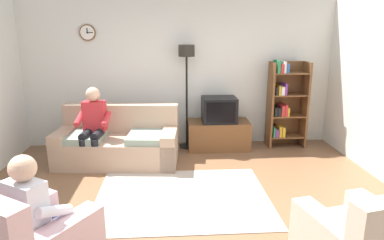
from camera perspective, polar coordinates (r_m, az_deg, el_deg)
name	(u,v)px	position (r m, az deg, el deg)	size (l,w,h in m)	color
ground_plane	(188,212)	(4.16, -0.69, -15.22)	(12.00, 12.00, 0.00)	brown
back_wall_assembly	(180,72)	(6.31, -2.08, 8.09)	(6.20, 0.17, 2.70)	silver
couch	(118,144)	(5.62, -12.30, -3.91)	(1.97, 1.05, 0.90)	tan
tv_stand	(218,135)	(6.19, 4.43, -2.47)	(1.10, 0.56, 0.51)	brown
tv	(219,110)	(6.05, 4.55, 1.75)	(0.60, 0.49, 0.44)	black
bookshelf	(284,103)	(6.41, 15.23, 2.72)	(0.68, 0.36, 1.58)	brown
floor_lamp	(187,68)	(5.99, -0.91, 8.71)	(0.28, 0.28, 1.85)	black
area_rug	(182,197)	(4.48, -1.61, -12.85)	(2.20, 1.70, 0.01)	#AD9E8E
person_on_couch	(93,123)	(5.48, -16.27, -0.47)	(0.54, 0.56, 1.24)	red
person_in_left_armchair	(37,209)	(3.27, -24.50, -13.42)	(0.61, 0.64, 1.12)	silver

